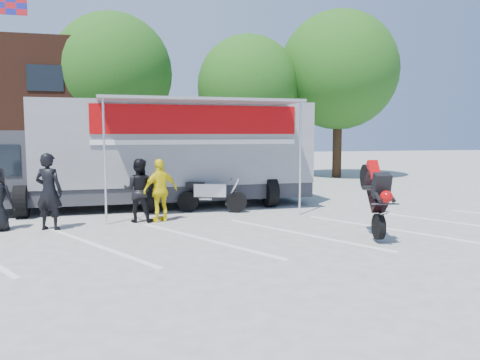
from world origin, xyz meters
name	(u,v)px	position (x,y,z in m)	size (l,w,h in m)	color
ground	(203,250)	(0.00, 0.00, 0.00)	(100.00, 100.00, 0.00)	#A9A9A4
parking_bay_lines	(196,240)	(0.00, 1.00, 0.01)	(18.00, 5.00, 0.01)	white
tree_left	(113,73)	(-2.00, 16.00, 5.57)	(6.12, 6.12, 8.64)	#382314
tree_mid	(248,87)	(5.00, 15.00, 4.94)	(5.44, 5.44, 7.68)	#382314
tree_right	(339,71)	(10.00, 14.50, 5.88)	(6.46, 6.46, 9.12)	#382314
transporter_truck	(162,206)	(-0.35, 6.21, 0.00)	(10.88, 5.24, 3.46)	gray
parked_motorcycle	(212,212)	(1.07, 4.66, 0.00)	(0.73, 2.20, 1.15)	#B7B7BC
stunt_bike_rider	(369,236)	(4.06, 0.40, 0.00)	(0.78, 1.65, 1.94)	black
spectator_leather_b	(49,192)	(-3.42, 3.02, 0.98)	(0.71, 0.47, 1.96)	black
spectator_leather_c	(139,190)	(-1.19, 3.59, 0.88)	(0.85, 0.66, 1.75)	black
spectator_hivis	(160,190)	(-0.61, 3.48, 0.87)	(1.02, 0.43, 1.74)	yellow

